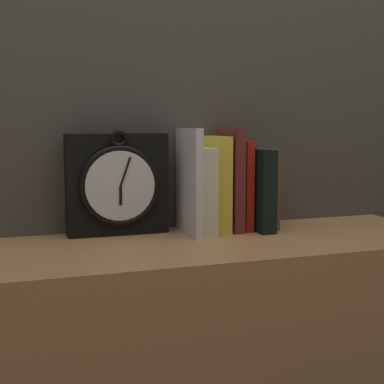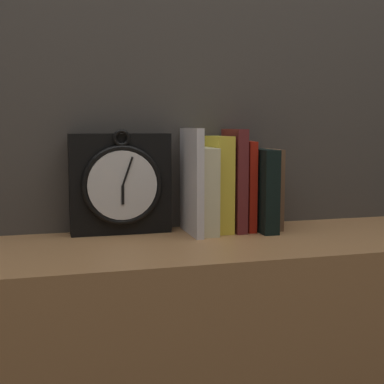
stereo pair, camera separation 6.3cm
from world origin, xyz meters
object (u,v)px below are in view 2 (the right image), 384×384
object	(u,v)px
book_slot4_red	(245,185)
book_slot5_black	(260,190)
book_slot0_white	(191,181)
book_slot3_maroon	(234,180)
book_slot1_cream	(203,190)
book_slot6_brown	(270,189)
book_slot2_yellow	(219,184)
clock	(121,184)

from	to	relation	value
book_slot4_red	book_slot5_black	world-z (taller)	book_slot4_red
book_slot0_white	book_slot3_maroon	world-z (taller)	book_slot0_white
book_slot5_black	book_slot3_maroon	bearing A→B (deg)	166.98
book_slot0_white	book_slot5_black	distance (m)	0.17
book_slot3_maroon	book_slot0_white	bearing A→B (deg)	-172.89
book_slot3_maroon	book_slot4_red	distance (m)	0.03
book_slot0_white	book_slot1_cream	xyz separation A→B (m)	(0.03, 0.01, -0.02)
book_slot0_white	book_slot6_brown	size ratio (longest dim) A/B	1.26
book_slot6_brown	book_slot0_white	bearing A→B (deg)	-174.78
book_slot4_red	book_slot0_white	bearing A→B (deg)	-172.90
book_slot2_yellow	book_slot6_brown	xyz separation A→B (m)	(0.13, 0.00, -0.02)
book_slot3_maroon	book_slot5_black	bearing A→B (deg)	-13.02
clock	book_slot5_black	size ratio (longest dim) A/B	1.24
clock	book_slot6_brown	bearing A→B (deg)	-3.89
book_slot2_yellow	book_slot5_black	world-z (taller)	book_slot2_yellow
book_slot1_cream	clock	bearing A→B (deg)	168.52
book_slot6_brown	book_slot5_black	bearing A→B (deg)	-150.00
book_slot0_white	book_slot2_yellow	world-z (taller)	book_slot0_white
clock	book_slot2_yellow	xyz separation A→B (m)	(0.22, -0.03, -0.00)
book_slot3_maroon	book_slot5_black	world-z (taller)	book_slot3_maroon
book_slot2_yellow	book_slot4_red	world-z (taller)	book_slot2_yellow
book_slot3_maroon	book_slot6_brown	world-z (taller)	book_slot3_maroon
book_slot2_yellow	book_slot6_brown	world-z (taller)	book_slot2_yellow
book_slot1_cream	book_slot4_red	distance (m)	0.11
book_slot5_black	book_slot6_brown	xyz separation A→B (m)	(0.03, 0.02, -0.00)
book_slot3_maroon	book_slot5_black	distance (m)	0.07
book_slot0_white	book_slot4_red	size ratio (longest dim) A/B	1.14
book_slot4_red	clock	bearing A→B (deg)	174.95
book_slot3_maroon	book_slot4_red	bearing A→B (deg)	7.07
clock	book_slot0_white	world-z (taller)	book_slot0_white
book_slot1_cream	book_slot3_maroon	bearing A→B (deg)	5.81
book_slot1_cream	book_slot3_maroon	size ratio (longest dim) A/B	0.83
book_slot0_white	book_slot6_brown	bearing A→B (deg)	5.22
clock	book_slot0_white	size ratio (longest dim) A/B	0.99
book_slot4_red	book_slot5_black	distance (m)	0.04
book_slot4_red	book_slot3_maroon	bearing A→B (deg)	-172.93
book_slot3_maroon	book_slot4_red	world-z (taller)	book_slot3_maroon
book_slot6_brown	book_slot1_cream	bearing A→B (deg)	-175.69
book_slot1_cream	book_slot4_red	size ratio (longest dim) A/B	0.94
book_slot0_white	book_slot3_maroon	bearing A→B (deg)	7.11
book_slot0_white	book_slot2_yellow	xyz separation A→B (m)	(0.07, 0.02, -0.01)
book_slot4_red	book_slot5_black	size ratio (longest dim) A/B	1.09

